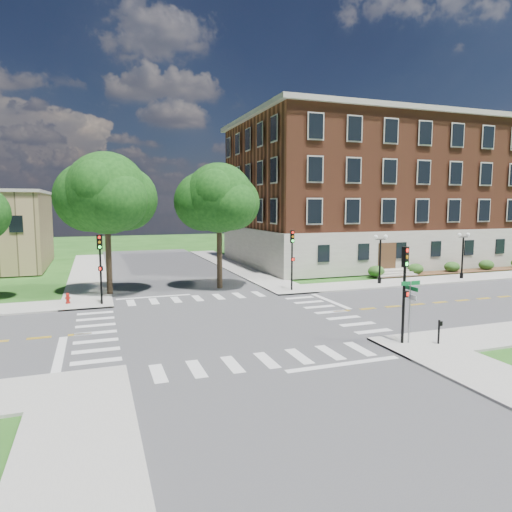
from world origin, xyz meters
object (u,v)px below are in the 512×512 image
object	(u,v)px
street_sign_pole	(410,299)
push_button_post	(439,330)
traffic_signal_se	(405,282)
traffic_signal_nw	(100,260)
twin_lamp_east	(463,253)
traffic_signal_ne	(292,252)
twin_lamp_west	(380,256)
fire_hydrant	(68,298)

from	to	relation	value
street_sign_pole	push_button_post	xyz separation A→B (m)	(1.27, -0.66, -1.51)
traffic_signal_se	traffic_signal_nw	size ratio (longest dim) A/B	1.00
street_sign_pole	push_button_post	bearing A→B (deg)	-27.57
traffic_signal_se	street_sign_pole	size ratio (longest dim) A/B	1.55
traffic_signal_nw	push_button_post	size ratio (longest dim) A/B	4.00
twin_lamp_east	traffic_signal_ne	bearing A→B (deg)	-179.89
traffic_signal_nw	twin_lamp_east	bearing A→B (deg)	0.86
traffic_signal_se	twin_lamp_east	xyz separation A→B (m)	(17.87, 14.80, -0.66)
traffic_signal_se	traffic_signal_nw	world-z (taller)	same
traffic_signal_ne	traffic_signal_nw	distance (m)	14.50
push_button_post	twin_lamp_east	bearing A→B (deg)	43.65
twin_lamp_west	street_sign_pole	size ratio (longest dim) A/B	1.36
traffic_signal_ne	twin_lamp_west	world-z (taller)	traffic_signal_ne
traffic_signal_nw	street_sign_pole	world-z (taller)	traffic_signal_nw
traffic_signal_nw	traffic_signal_ne	bearing A→B (deg)	1.75
traffic_signal_ne	twin_lamp_east	world-z (taller)	traffic_signal_ne
traffic_signal_ne	traffic_signal_nw	bearing A→B (deg)	-178.25
traffic_signal_ne	street_sign_pole	bearing A→B (deg)	-91.04
traffic_signal_nw	street_sign_pole	bearing A→B (deg)	-45.33
traffic_signal_se	fire_hydrant	world-z (taller)	traffic_signal_se
traffic_signal_nw	traffic_signal_se	bearing A→B (deg)	-45.87
traffic_signal_ne	twin_lamp_east	xyz separation A→B (m)	(17.27, 0.03, -0.66)
traffic_signal_nw	fire_hydrant	size ratio (longest dim) A/B	6.40
traffic_signal_se	fire_hydrant	distance (m)	22.45
street_sign_pole	twin_lamp_east	bearing A→B (deg)	40.28
traffic_signal_nw	fire_hydrant	world-z (taller)	traffic_signal_nw
traffic_signal_nw	twin_lamp_west	size ratio (longest dim) A/B	1.13
traffic_signal_nw	push_button_post	bearing A→B (deg)	-44.17
traffic_signal_nw	twin_lamp_west	distance (m)	22.99
fire_hydrant	twin_lamp_east	bearing A→B (deg)	-0.98
twin_lamp_west	fire_hydrant	size ratio (longest dim) A/B	5.64
traffic_signal_nw	fire_hydrant	xyz separation A→B (m)	(-2.22, 1.06, -2.72)
twin_lamp_west	street_sign_pole	bearing A→B (deg)	-120.03
street_sign_pole	traffic_signal_nw	bearing A→B (deg)	134.67
traffic_signal_se	twin_lamp_west	bearing A→B (deg)	58.95
twin_lamp_east	fire_hydrant	bearing A→B (deg)	179.02
traffic_signal_nw	twin_lamp_west	world-z (taller)	traffic_signal_nw
twin_lamp_west	twin_lamp_east	size ratio (longest dim) A/B	1.00
traffic_signal_ne	push_button_post	distance (m)	15.71
traffic_signal_se	traffic_signal_nw	xyz separation A→B (m)	(-13.90, 14.33, 0.00)
traffic_signal_se	twin_lamp_west	xyz separation A→B (m)	(9.07, 15.07, -0.66)
traffic_signal_se	traffic_signal_ne	world-z (taller)	same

